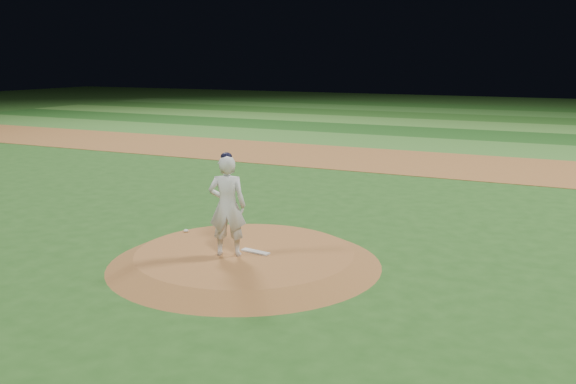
{
  "coord_description": "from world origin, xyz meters",
  "views": [
    {
      "loc": [
        6.2,
        -10.78,
        4.09
      ],
      "look_at": [
        0.0,
        2.0,
        1.1
      ],
      "focal_mm": 40.0,
      "sensor_mm": 36.0,
      "label": 1
    }
  ],
  "objects_px": {
    "pitchers_mound": "(245,257)",
    "rosin_bag": "(186,231)",
    "pitching_rubber": "(256,252)",
    "pitcher_on_mound": "(227,205)"
  },
  "relations": [
    {
      "from": "pitchers_mound",
      "to": "rosin_bag",
      "type": "height_order",
      "value": "rosin_bag"
    },
    {
      "from": "pitching_rubber",
      "to": "pitcher_on_mound",
      "type": "relative_size",
      "value": 0.3
    },
    {
      "from": "pitchers_mound",
      "to": "pitcher_on_mound",
      "type": "distance_m",
      "value": 1.2
    },
    {
      "from": "pitchers_mound",
      "to": "pitcher_on_mound",
      "type": "relative_size",
      "value": 2.68
    },
    {
      "from": "pitching_rubber",
      "to": "rosin_bag",
      "type": "relative_size",
      "value": 5.73
    },
    {
      "from": "pitchers_mound",
      "to": "pitching_rubber",
      "type": "xyz_separation_m",
      "value": [
        0.22,
        0.04,
        0.14
      ]
    },
    {
      "from": "pitcher_on_mound",
      "to": "rosin_bag",
      "type": "bearing_deg",
      "value": 148.9
    },
    {
      "from": "pitching_rubber",
      "to": "pitcher_on_mound",
      "type": "distance_m",
      "value": 1.14
    },
    {
      "from": "pitching_rubber",
      "to": "pitcher_on_mound",
      "type": "bearing_deg",
      "value": -129.21
    },
    {
      "from": "pitchers_mound",
      "to": "rosin_bag",
      "type": "distance_m",
      "value": 2.06
    }
  ]
}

